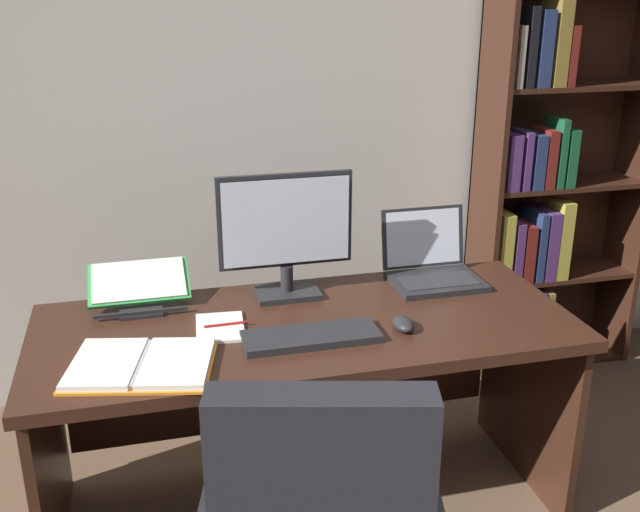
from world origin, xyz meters
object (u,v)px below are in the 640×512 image
(bookshelf, at_px, (549,146))
(desk, at_px, (301,363))
(open_binder, at_px, (141,364))
(keyboard, at_px, (311,337))
(notepad, at_px, (220,327))
(monitor, at_px, (286,236))
(pen, at_px, (226,324))
(laptop, at_px, (432,266))
(computer_mouse, at_px, (403,324))
(reading_stand_with_book, at_px, (139,286))

(bookshelf, bearing_deg, desk, -151.15)
(open_binder, bearing_deg, desk, 38.94)
(keyboard, xyz_separation_m, notepad, (-0.26, 0.15, -0.01))
(monitor, relative_size, pen, 3.33)
(bookshelf, distance_m, laptop, 1.00)
(laptop, xyz_separation_m, computer_mouse, (-0.25, -0.37, -0.03))
(keyboard, bearing_deg, computer_mouse, 0.00)
(desk, height_order, keyboard, keyboard)
(open_binder, bearing_deg, computer_mouse, 16.27)
(monitor, relative_size, laptop, 1.44)
(bookshelf, relative_size, open_binder, 4.84)
(notepad, bearing_deg, open_binder, -141.37)
(notepad, bearing_deg, laptop, 15.33)
(reading_stand_with_book, distance_m, open_binder, 0.47)
(desk, distance_m, pen, 0.33)
(computer_mouse, relative_size, reading_stand_with_book, 0.31)
(keyboard, relative_size, open_binder, 0.91)
(reading_stand_with_book, relative_size, notepad, 1.60)
(computer_mouse, bearing_deg, bookshelf, 42.25)
(keyboard, distance_m, pen, 0.28)
(reading_stand_with_book, bearing_deg, open_binder, -90.95)
(desk, height_order, open_binder, open_binder)
(monitor, height_order, keyboard, monitor)
(reading_stand_with_book, bearing_deg, keyboard, -39.94)
(desk, xyz_separation_m, notepad, (-0.28, -0.06, 0.20))
(bookshelf, distance_m, reading_stand_with_book, 1.91)
(keyboard, bearing_deg, monitor, 90.00)
(keyboard, distance_m, computer_mouse, 0.30)
(desk, xyz_separation_m, laptop, (0.53, 0.16, 0.25))
(keyboard, height_order, pen, keyboard)
(laptop, xyz_separation_m, open_binder, (-1.06, -0.42, -0.04))
(pen, bearing_deg, monitor, 42.00)
(monitor, xyz_separation_m, pen, (-0.24, -0.22, -0.21))
(desk, xyz_separation_m, monitor, (-0.01, 0.16, 0.41))
(open_binder, bearing_deg, keyboard, 18.34)
(bookshelf, relative_size, monitor, 4.78)
(desk, relative_size, open_binder, 3.79)
(laptop, bearing_deg, open_binder, -158.34)
(desk, height_order, laptop, laptop)
(bookshelf, height_order, monitor, bookshelf)
(notepad, distance_m, pen, 0.02)
(open_binder, xyz_separation_m, notepad, (0.25, 0.20, -0.01))
(bookshelf, distance_m, keyboard, 1.65)
(laptop, bearing_deg, monitor, -179.62)
(keyboard, bearing_deg, desk, 85.96)
(notepad, relative_size, pen, 1.50)
(computer_mouse, xyz_separation_m, pen, (-0.54, 0.15, -0.01))
(notepad, xyz_separation_m, pen, (0.02, 0.00, 0.01))
(reading_stand_with_book, xyz_separation_m, open_binder, (-0.01, -0.47, -0.05))
(bookshelf, relative_size, reading_stand_with_book, 6.61)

